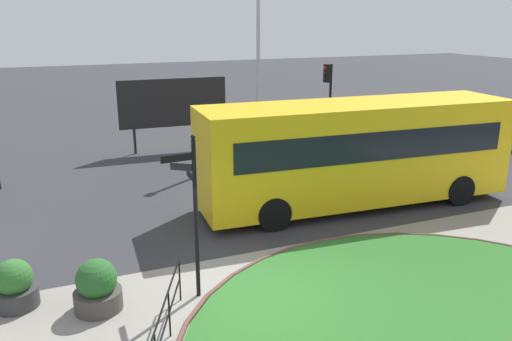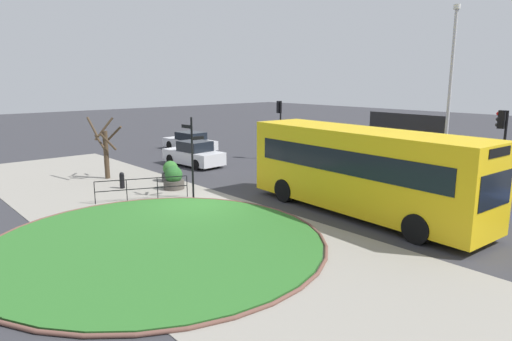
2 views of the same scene
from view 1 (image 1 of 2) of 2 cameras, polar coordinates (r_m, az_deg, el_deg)
The scene contains 10 objects.
ground at distance 11.66m, azimuth -0.13°, elevation -13.72°, with size 120.00×120.00×0.00m, color #333338.
signpost_directional at distance 10.85m, azimuth -6.99°, elevation -3.98°, with size 0.74×0.69×3.63m.
railing_grass_edge at distance 9.63m, azimuth -10.28°, elevation -16.70°, with size 1.56×3.65×0.99m.
bus_yellow at distance 16.66m, azimuth 11.03°, elevation 2.09°, with size 10.20×3.02×3.34m.
car_trailing at distance 25.20m, azimuth 22.19°, elevation 3.43°, with size 4.64×2.01×1.45m.
traffic_light_far at distance 23.12m, azimuth 7.97°, elevation 8.98°, with size 0.49×0.30×3.91m.
lamppost_tall at distance 22.52m, azimuth 0.25°, elevation 13.42°, with size 0.32×0.32×8.65m.
billboard_left at distance 23.52m, azimuth -9.16°, elevation 7.31°, with size 4.85×0.33×3.27m.
planter_near_signpost at distance 12.15m, azimuth -25.12°, elevation -11.51°, with size 0.91×0.91×1.08m.
planter_kerbside at distance 11.42m, azimuth -17.14°, elevation -12.29°, with size 0.99×0.99×1.14m.
Camera 1 is at (-3.81, -9.30, 5.90)m, focal length 36.19 mm.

